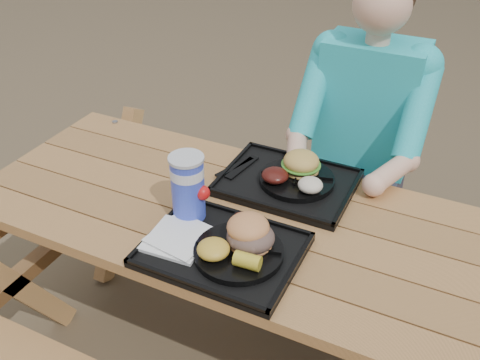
% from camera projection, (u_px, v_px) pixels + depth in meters
% --- Properties ---
extents(picnic_table, '(1.80, 1.49, 0.75)m').
position_uv_depth(picnic_table, '(240.00, 295.00, 1.95)').
color(picnic_table, '#999999').
rests_on(picnic_table, ground).
extents(tray_near, '(0.45, 0.35, 0.02)m').
position_uv_depth(tray_near, '(223.00, 251.00, 1.57)').
color(tray_near, black).
rests_on(tray_near, picnic_table).
extents(tray_far, '(0.45, 0.35, 0.02)m').
position_uv_depth(tray_far, '(287.00, 183.00, 1.86)').
color(tray_far, black).
rests_on(tray_far, picnic_table).
extents(plate_near, '(0.26, 0.26, 0.02)m').
position_uv_depth(plate_near, '(239.00, 252.00, 1.53)').
color(plate_near, black).
rests_on(plate_near, tray_near).
extents(plate_far, '(0.26, 0.26, 0.02)m').
position_uv_depth(plate_far, '(297.00, 179.00, 1.85)').
color(plate_far, black).
rests_on(plate_far, tray_far).
extents(napkin_stack, '(0.18, 0.18, 0.02)m').
position_uv_depth(napkin_stack, '(177.00, 238.00, 1.59)').
color(napkin_stack, white).
rests_on(napkin_stack, tray_near).
extents(soda_cup, '(0.10, 0.10, 0.21)m').
position_uv_depth(soda_cup, '(188.00, 189.00, 1.64)').
color(soda_cup, '#1B32D0').
rests_on(soda_cup, tray_near).
extents(condiment_bbq, '(0.05, 0.05, 0.03)m').
position_uv_depth(condiment_bbq, '(241.00, 219.00, 1.65)').
color(condiment_bbq, '#310605').
rests_on(condiment_bbq, tray_near).
extents(condiment_mustard, '(0.05, 0.05, 0.03)m').
position_uv_depth(condiment_mustard, '(259.00, 224.00, 1.63)').
color(condiment_mustard, gold).
rests_on(condiment_mustard, tray_near).
extents(sandwich, '(0.13, 0.13, 0.14)m').
position_uv_depth(sandwich, '(251.00, 226.00, 1.51)').
color(sandwich, '#D4844A').
rests_on(sandwich, plate_near).
extents(mac_cheese, '(0.09, 0.09, 0.05)m').
position_uv_depth(mac_cheese, '(213.00, 249.00, 1.49)').
color(mac_cheese, gold).
rests_on(mac_cheese, plate_near).
extents(corn_cob, '(0.08, 0.08, 0.04)m').
position_uv_depth(corn_cob, '(247.00, 261.00, 1.46)').
color(corn_cob, gold).
rests_on(corn_cob, plate_near).
extents(cutlery_far, '(0.06, 0.18, 0.01)m').
position_uv_depth(cutlery_far, '(242.00, 167.00, 1.92)').
color(cutlery_far, black).
rests_on(cutlery_far, tray_far).
extents(burger, '(0.13, 0.13, 0.11)m').
position_uv_depth(burger, '(302.00, 157.00, 1.84)').
color(burger, gold).
rests_on(burger, plate_far).
extents(baked_beans, '(0.09, 0.09, 0.04)m').
position_uv_depth(baked_beans, '(275.00, 175.00, 1.81)').
color(baked_beans, '#44120D').
rests_on(baked_beans, plate_far).
extents(potato_salad, '(0.08, 0.08, 0.05)m').
position_uv_depth(potato_salad, '(310.00, 185.00, 1.76)').
color(potato_salad, beige).
rests_on(potato_salad, plate_far).
extents(diner, '(0.48, 0.84, 1.28)m').
position_uv_depth(diner, '(361.00, 156.00, 2.24)').
color(diner, '#1ABAA4').
rests_on(diner, ground).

